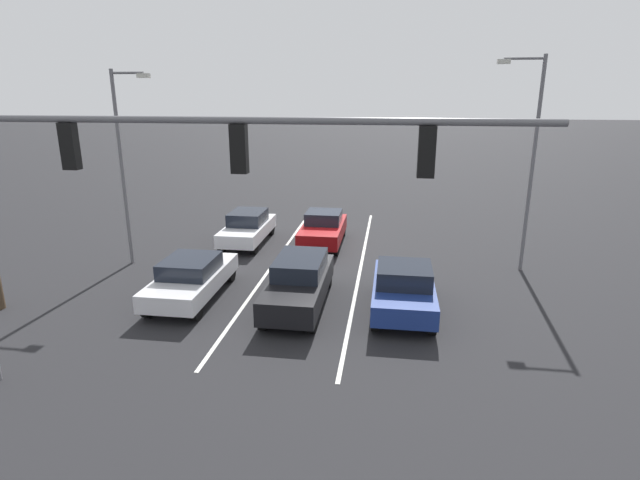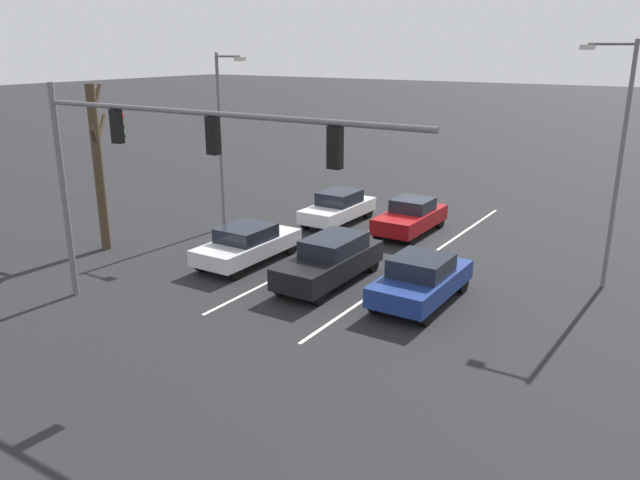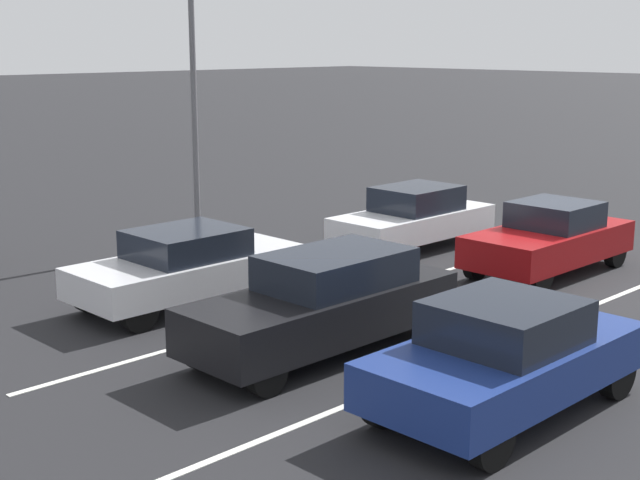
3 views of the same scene
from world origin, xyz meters
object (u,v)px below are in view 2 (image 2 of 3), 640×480
(car_silver_rightlane_front, at_px, (247,244))
(car_white_rightlane_second, at_px, (338,207))
(car_navy_leftlane_front, at_px, (421,279))
(bare_tree_near, at_px, (98,161))
(traffic_signal_gantry, at_px, (152,152))
(car_maroon_midlane_second, at_px, (411,217))
(street_lamp_right_shoulder, at_px, (223,131))
(street_lamp_left_shoulder, at_px, (616,152))
(car_black_midlane_front, at_px, (330,260))

(car_silver_rightlane_front, relative_size, car_white_rightlane_second, 1.05)
(car_navy_leftlane_front, height_order, car_white_rightlane_second, car_navy_leftlane_front)
(bare_tree_near, bearing_deg, car_white_rightlane_second, -125.98)
(bare_tree_near, bearing_deg, traffic_signal_gantry, 152.16)
(car_maroon_midlane_second, height_order, bare_tree_near, bare_tree_near)
(street_lamp_right_shoulder, bearing_deg, car_navy_leftlane_front, 163.60)
(car_silver_rightlane_front, xyz_separation_m, traffic_signal_gantry, (-1.35, 5.55, 4.33))
(car_white_rightlane_second, bearing_deg, car_navy_leftlane_front, 136.72)
(car_white_rightlane_second, bearing_deg, car_silver_rightlane_front, 89.46)
(street_lamp_left_shoulder, bearing_deg, bare_tree_near, 19.64)
(car_black_midlane_front, distance_m, street_lamp_right_shoulder, 8.84)
(car_navy_leftlane_front, xyz_separation_m, traffic_signal_gantry, (5.75, 5.48, 4.27))
(car_black_midlane_front, relative_size, car_white_rightlane_second, 1.11)
(car_navy_leftlane_front, xyz_separation_m, car_black_midlane_front, (3.37, 0.02, 0.02))
(street_lamp_left_shoulder, bearing_deg, car_silver_rightlane_front, 21.44)
(bare_tree_near, bearing_deg, car_silver_rightlane_front, -163.98)
(car_black_midlane_front, bearing_deg, bare_tree_near, 9.52)
(car_silver_rightlane_front, bearing_deg, car_navy_leftlane_front, 179.46)
(traffic_signal_gantry, distance_m, bare_tree_near, 8.37)
(car_maroon_midlane_second, distance_m, traffic_signal_gantry, 13.31)
(car_navy_leftlane_front, height_order, traffic_signal_gantry, traffic_signal_gantry)
(car_white_rightlane_second, distance_m, bare_tree_near, 10.59)
(street_lamp_right_shoulder, bearing_deg, traffic_signal_gantry, 120.30)
(street_lamp_left_shoulder, bearing_deg, car_white_rightlane_second, -9.83)
(car_silver_rightlane_front, height_order, street_lamp_right_shoulder, street_lamp_right_shoulder)
(car_silver_rightlane_front, xyz_separation_m, car_black_midlane_front, (-3.72, 0.08, 0.08))
(traffic_signal_gantry, xyz_separation_m, street_lamp_left_shoulder, (-10.26, -10.11, -0.46))
(street_lamp_right_shoulder, bearing_deg, street_lamp_left_shoulder, -174.62)
(traffic_signal_gantry, bearing_deg, car_white_rightlane_second, -83.94)
(car_navy_leftlane_front, xyz_separation_m, car_white_rightlane_second, (7.03, -6.63, -0.03))
(traffic_signal_gantry, xyz_separation_m, street_lamp_right_shoulder, (5.06, -8.66, -0.72))
(street_lamp_right_shoulder, height_order, street_lamp_left_shoulder, street_lamp_left_shoulder)
(traffic_signal_gantry, bearing_deg, car_navy_leftlane_front, -136.37)
(street_lamp_right_shoulder, bearing_deg, car_white_rightlane_second, -137.67)
(car_silver_rightlane_front, distance_m, car_white_rightlane_second, 6.56)
(car_white_rightlane_second, height_order, street_lamp_left_shoulder, street_lamp_left_shoulder)
(car_black_midlane_front, xyz_separation_m, car_white_rightlane_second, (3.66, -6.64, -0.06))
(car_maroon_midlane_second, distance_m, bare_tree_near, 13.08)
(car_white_rightlane_second, distance_m, traffic_signal_gantry, 12.91)
(car_silver_rightlane_front, bearing_deg, bare_tree_near, 16.02)
(car_black_midlane_front, height_order, car_white_rightlane_second, car_black_midlane_front)
(street_lamp_right_shoulder, distance_m, street_lamp_left_shoulder, 15.39)
(car_silver_rightlane_front, relative_size, bare_tree_near, 0.69)
(car_navy_leftlane_front, relative_size, car_maroon_midlane_second, 1.01)
(traffic_signal_gantry, relative_size, street_lamp_left_shoulder, 1.55)
(car_navy_leftlane_front, bearing_deg, car_maroon_midlane_second, -62.90)
(car_black_midlane_front, bearing_deg, street_lamp_right_shoulder, -23.26)
(car_white_rightlane_second, xyz_separation_m, street_lamp_right_shoulder, (3.78, 3.44, 3.59))
(car_navy_leftlane_front, relative_size, car_white_rightlane_second, 0.99)
(car_silver_rightlane_front, bearing_deg, traffic_signal_gantry, 103.64)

